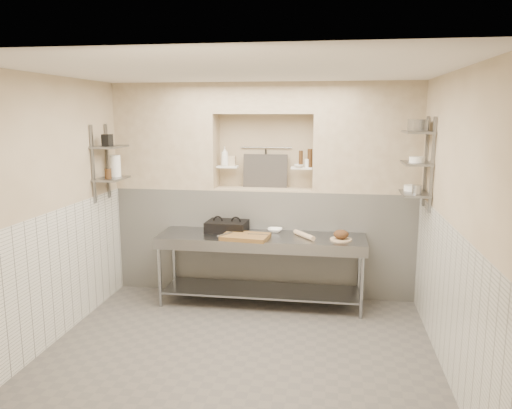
% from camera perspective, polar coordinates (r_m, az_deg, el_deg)
% --- Properties ---
extents(floor, '(4.00, 3.90, 0.10)m').
position_cam_1_polar(floor, '(5.48, -1.69, -16.30)').
color(floor, '#57514D').
rests_on(floor, ground).
extents(ceiling, '(4.00, 3.90, 0.10)m').
position_cam_1_polar(ceiling, '(4.91, -1.87, 15.53)').
color(ceiling, silver).
rests_on(ceiling, ground).
extents(wall_left, '(0.10, 3.90, 2.80)m').
position_cam_1_polar(wall_left, '(5.73, -22.38, -0.55)').
color(wall_left, '#BCAB8D').
rests_on(wall_left, ground).
extents(wall_right, '(0.10, 3.90, 2.80)m').
position_cam_1_polar(wall_right, '(5.05, 21.77, -1.90)').
color(wall_right, '#BCAB8D').
rests_on(wall_right, ground).
extents(wall_back, '(4.00, 0.10, 2.80)m').
position_cam_1_polar(wall_back, '(6.94, 1.23, 2.03)').
color(wall_back, '#BCAB8D').
rests_on(wall_back, ground).
extents(wall_front, '(4.00, 0.10, 2.80)m').
position_cam_1_polar(wall_front, '(3.12, -8.54, -8.64)').
color(wall_front, '#BCAB8D').
rests_on(wall_front, ground).
extents(backwall_lower, '(4.00, 0.40, 1.40)m').
position_cam_1_polar(backwall_lower, '(6.84, 0.93, -4.08)').
color(backwall_lower, silver).
rests_on(backwall_lower, floor).
extents(alcove_sill, '(1.30, 0.40, 0.02)m').
position_cam_1_polar(alcove_sill, '(6.70, 0.95, 1.81)').
color(alcove_sill, '#BCAB8D').
rests_on(alcove_sill, backwall_lower).
extents(backwall_pillar_left, '(1.35, 0.40, 1.40)m').
position_cam_1_polar(backwall_pillar_left, '(6.93, -10.05, 7.68)').
color(backwall_pillar_left, '#BCAB8D').
rests_on(backwall_pillar_left, backwall_lower).
extents(backwall_pillar_right, '(1.35, 0.40, 1.40)m').
position_cam_1_polar(backwall_pillar_right, '(6.58, 12.57, 7.45)').
color(backwall_pillar_right, '#BCAB8D').
rests_on(backwall_pillar_right, backwall_lower).
extents(backwall_header, '(1.30, 0.40, 0.40)m').
position_cam_1_polar(backwall_header, '(6.62, 0.98, 12.04)').
color(backwall_header, '#BCAB8D').
rests_on(backwall_header, backwall_lower).
extents(wainscot_left, '(0.02, 3.90, 1.40)m').
position_cam_1_polar(wainscot_left, '(5.86, -21.40, -7.30)').
color(wainscot_left, silver).
rests_on(wainscot_left, floor).
extents(wainscot_right, '(0.02, 3.90, 1.40)m').
position_cam_1_polar(wainscot_right, '(5.22, 20.60, -9.41)').
color(wainscot_right, silver).
rests_on(wainscot_right, floor).
extents(alcove_shelf_left, '(0.28, 0.16, 0.02)m').
position_cam_1_polar(alcove_shelf_left, '(6.74, -3.27, 4.34)').
color(alcove_shelf_left, white).
rests_on(alcove_shelf_left, backwall_lower).
extents(alcove_shelf_right, '(0.28, 0.16, 0.02)m').
position_cam_1_polar(alcove_shelf_right, '(6.61, 5.26, 4.19)').
color(alcove_shelf_right, white).
rests_on(alcove_shelf_right, backwall_lower).
extents(utensil_rail, '(0.70, 0.02, 0.02)m').
position_cam_1_polar(utensil_rail, '(6.80, 1.16, 6.52)').
color(utensil_rail, gray).
rests_on(utensil_rail, wall_back).
extents(hanging_steel, '(0.02, 0.02, 0.30)m').
position_cam_1_polar(hanging_steel, '(6.80, 1.13, 5.08)').
color(hanging_steel, black).
rests_on(hanging_steel, utensil_rail).
extents(splash_panel, '(0.60, 0.08, 0.45)m').
position_cam_1_polar(splash_panel, '(6.76, 1.07, 3.86)').
color(splash_panel, '#383330').
rests_on(splash_panel, alcove_sill).
extents(shelf_rail_left_a, '(0.03, 0.03, 0.95)m').
position_cam_1_polar(shelf_rail_left_a, '(6.73, -16.61, 4.77)').
color(shelf_rail_left_a, slate).
rests_on(shelf_rail_left_a, wall_left).
extents(shelf_rail_left_b, '(0.03, 0.03, 0.95)m').
position_cam_1_polar(shelf_rail_left_b, '(6.37, -18.13, 4.39)').
color(shelf_rail_left_b, slate).
rests_on(shelf_rail_left_b, wall_left).
extents(wall_shelf_left_lower, '(0.30, 0.50, 0.02)m').
position_cam_1_polar(wall_shelf_left_lower, '(6.52, -16.19, 2.85)').
color(wall_shelf_left_lower, slate).
rests_on(wall_shelf_left_lower, wall_left).
extents(wall_shelf_left_upper, '(0.30, 0.50, 0.03)m').
position_cam_1_polar(wall_shelf_left_upper, '(6.48, -16.37, 6.35)').
color(wall_shelf_left_upper, slate).
rests_on(wall_shelf_left_upper, wall_left).
extents(shelf_rail_right_a, '(0.03, 0.03, 1.05)m').
position_cam_1_polar(shelf_rail_right_a, '(6.18, 18.82, 4.65)').
color(shelf_rail_right_a, slate).
rests_on(shelf_rail_right_a, wall_right).
extents(shelf_rail_right_b, '(0.03, 0.03, 1.05)m').
position_cam_1_polar(shelf_rail_right_b, '(5.79, 19.49, 4.25)').
color(shelf_rail_right_b, slate).
rests_on(shelf_rail_right_b, wall_right).
extents(wall_shelf_right_lower, '(0.30, 0.50, 0.02)m').
position_cam_1_polar(wall_shelf_right_lower, '(6.01, 17.68, 1.19)').
color(wall_shelf_right_lower, slate).
rests_on(wall_shelf_right_lower, wall_right).
extents(wall_shelf_right_mid, '(0.30, 0.50, 0.02)m').
position_cam_1_polar(wall_shelf_right_mid, '(5.96, 17.86, 4.51)').
color(wall_shelf_right_mid, slate).
rests_on(wall_shelf_right_mid, wall_right).
extents(wall_shelf_right_upper, '(0.30, 0.50, 0.03)m').
position_cam_1_polar(wall_shelf_right_upper, '(5.94, 18.05, 7.87)').
color(wall_shelf_right_upper, slate).
rests_on(wall_shelf_right_upper, wall_right).
extents(prep_table, '(2.60, 0.70, 0.90)m').
position_cam_1_polar(prep_table, '(6.31, 0.56, -5.88)').
color(prep_table, gray).
rests_on(prep_table, floor).
extents(panini_press, '(0.53, 0.40, 0.14)m').
position_cam_1_polar(panini_press, '(6.45, -3.34, -2.51)').
color(panini_press, black).
rests_on(panini_press, prep_table).
extents(cutting_board, '(0.60, 0.45, 0.05)m').
position_cam_1_polar(cutting_board, '(6.10, -1.21, -3.70)').
color(cutting_board, brown).
rests_on(cutting_board, prep_table).
extents(knife_blade, '(0.26, 0.03, 0.01)m').
position_cam_1_polar(knife_blade, '(6.12, 0.21, -3.43)').
color(knife_blade, gray).
rests_on(knife_blade, cutting_board).
extents(tongs, '(0.15, 0.24, 0.02)m').
position_cam_1_polar(tongs, '(6.09, -3.57, -3.42)').
color(tongs, gray).
rests_on(tongs, cutting_board).
extents(mixing_bowl, '(0.20, 0.20, 0.05)m').
position_cam_1_polar(mixing_bowl, '(6.44, 2.18, -2.95)').
color(mixing_bowl, white).
rests_on(mixing_bowl, prep_table).
extents(rolling_pin, '(0.29, 0.36, 0.06)m').
position_cam_1_polar(rolling_pin, '(6.18, 5.52, -3.50)').
color(rolling_pin, '#C7B58E').
rests_on(rolling_pin, prep_table).
extents(bread_board, '(0.26, 0.26, 0.02)m').
position_cam_1_polar(bread_board, '(6.13, 9.68, -3.95)').
color(bread_board, '#C7B58E').
rests_on(bread_board, prep_table).
extents(bread_loaf, '(0.18, 0.18, 0.11)m').
position_cam_1_polar(bread_loaf, '(6.11, 9.70, -3.38)').
color(bread_loaf, '#4C2D19').
rests_on(bread_loaf, bread_board).
extents(bottle_soap, '(0.13, 0.13, 0.26)m').
position_cam_1_polar(bottle_soap, '(6.71, -3.60, 5.52)').
color(bottle_soap, white).
rests_on(bottle_soap, alcove_shelf_left).
extents(jar_alcove, '(0.09, 0.09, 0.13)m').
position_cam_1_polar(jar_alcove, '(6.75, -2.74, 5.02)').
color(jar_alcove, '#BCAB8D').
rests_on(jar_alcove, alcove_shelf_left).
extents(bowl_alcove, '(0.14, 0.14, 0.04)m').
position_cam_1_polar(bowl_alcove, '(6.56, 4.90, 4.44)').
color(bowl_alcove, white).
rests_on(bowl_alcove, alcove_shelf_right).
extents(condiment_a, '(0.07, 0.07, 0.24)m').
position_cam_1_polar(condiment_a, '(6.58, 6.17, 5.30)').
color(condiment_a, '#392311').
rests_on(condiment_a, alcove_shelf_right).
extents(condiment_b, '(0.05, 0.05, 0.22)m').
position_cam_1_polar(condiment_b, '(6.58, 5.14, 5.22)').
color(condiment_b, '#392311').
rests_on(condiment_b, alcove_shelf_right).
extents(condiment_c, '(0.06, 0.06, 0.11)m').
position_cam_1_polar(condiment_c, '(6.58, 5.84, 4.73)').
color(condiment_c, white).
rests_on(condiment_c, alcove_shelf_right).
extents(jug_left, '(0.14, 0.14, 0.27)m').
position_cam_1_polar(jug_left, '(6.61, -15.79, 4.28)').
color(jug_left, white).
rests_on(jug_left, wall_shelf_left_lower).
extents(jar_left, '(0.08, 0.08, 0.13)m').
position_cam_1_polar(jar_left, '(6.43, -16.56, 3.40)').
color(jar_left, '#392311').
rests_on(jar_left, wall_shelf_left_lower).
extents(box_left_upper, '(0.12, 0.12, 0.14)m').
position_cam_1_polar(box_left_upper, '(6.42, -16.64, 7.06)').
color(box_left_upper, black).
rests_on(box_left_upper, wall_shelf_left_upper).
extents(bowl_right, '(0.21, 0.21, 0.06)m').
position_cam_1_polar(bowl_right, '(6.15, 17.49, 1.81)').
color(bowl_right, white).
rests_on(bowl_right, wall_shelf_right_lower).
extents(canister_right, '(0.11, 0.11, 0.11)m').
position_cam_1_polar(canister_right, '(5.86, 17.92, 1.62)').
color(canister_right, gray).
rests_on(canister_right, wall_shelf_right_lower).
extents(bowl_right_mid, '(0.17, 0.17, 0.06)m').
position_cam_1_polar(bowl_right_mid, '(5.93, 17.92, 4.91)').
color(bowl_right_mid, white).
rests_on(bowl_right_mid, wall_shelf_right_mid).
extents(basket_right, '(0.20, 0.23, 0.13)m').
position_cam_1_polar(basket_right, '(6.00, 17.99, 8.62)').
color(basket_right, gray).
rests_on(basket_right, wall_shelf_right_upper).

